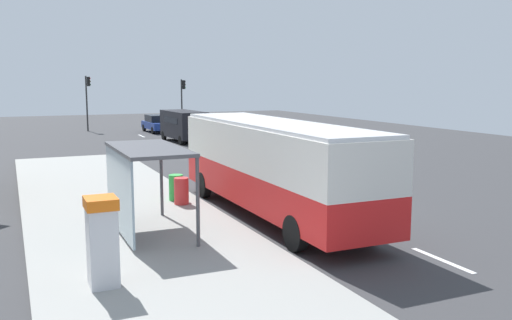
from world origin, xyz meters
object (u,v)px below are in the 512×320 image
object	(u,v)px
ticket_machine	(102,241)
recycling_bin_green	(176,188)
traffic_light_far_side	(88,94)
bus_shelter	(138,168)
traffic_light_near_side	(183,96)
white_van	(183,124)
recycling_bin_red	(181,191)
bus	(273,163)
sedan_near	(157,123)

from	to	relation	value
ticket_machine	recycling_bin_green	world-z (taller)	ticket_machine
traffic_light_far_side	bus_shelter	world-z (taller)	traffic_light_far_side
traffic_light_far_side	bus_shelter	bearing A→B (deg)	-95.20
traffic_light_near_side	ticket_machine	bearing A→B (deg)	-108.93
white_van	recycling_bin_red	distance (m)	22.11
bus	sedan_near	size ratio (longest dim) A/B	2.47
sedan_near	traffic_light_far_side	world-z (taller)	traffic_light_far_side
white_van	bus_shelter	size ratio (longest dim) A/B	1.32
white_van	traffic_light_near_side	xyz separation A→B (m)	(3.30, 11.21, 1.76)
sedan_near	traffic_light_near_side	world-z (taller)	traffic_light_near_side
white_van	sedan_near	bearing A→B (deg)	89.33
recycling_bin_red	recycling_bin_green	world-z (taller)	same
sedan_near	traffic_light_near_side	bearing A→B (deg)	41.20
traffic_light_near_side	traffic_light_far_side	world-z (taller)	traffic_light_far_side
recycling_bin_green	traffic_light_far_side	xyz separation A→B (m)	(1.10, 32.46, 2.64)
sedan_near	recycling_bin_red	bearing A→B (deg)	-102.40
bus	traffic_light_far_side	world-z (taller)	traffic_light_far_side
bus	traffic_light_far_side	distance (m)	35.56
traffic_light_near_side	bus_shelter	world-z (taller)	traffic_light_near_side
ticket_machine	traffic_light_far_side	bearing A→B (deg)	83.04
white_van	sedan_near	size ratio (longest dim) A/B	1.19
recycling_bin_green	ticket_machine	bearing A→B (deg)	-116.24
ticket_machine	bus	bearing A→B (deg)	36.60
bus	recycling_bin_red	world-z (taller)	bus
bus	bus_shelter	bearing A→B (deg)	-169.29
recycling_bin_red	white_van	bearing A→B (deg)	73.16
bus	bus_shelter	xyz separation A→B (m)	(-4.70, -0.89, 0.25)
bus	traffic_light_near_side	bearing A→B (deg)	78.25
bus	ticket_machine	size ratio (longest dim) A/B	5.68
sedan_near	ticket_machine	distance (m)	37.99
bus	traffic_light_far_side	bearing A→B (deg)	92.24
sedan_near	recycling_bin_green	size ratio (longest dim) A/B	4.69
sedan_near	ticket_machine	world-z (taller)	ticket_machine
sedan_near	recycling_bin_green	distance (m)	29.58
white_van	ticket_machine	size ratio (longest dim) A/B	2.73
traffic_light_near_side	bus_shelter	distance (m)	37.55
white_van	sedan_near	world-z (taller)	white_van
recycling_bin_green	bus_shelter	world-z (taller)	bus_shelter
recycling_bin_green	bus_shelter	size ratio (longest dim) A/B	0.24
bus	sedan_near	distance (m)	32.16
bus	traffic_light_near_side	world-z (taller)	traffic_light_near_side
recycling_bin_red	recycling_bin_green	bearing A→B (deg)	90.00
ticket_machine	bus_shelter	bearing A→B (deg)	67.20
bus	recycling_bin_red	xyz separation A→B (m)	(-2.49, 2.34, -1.19)
recycling_bin_green	sedan_near	bearing A→B (deg)	77.31
recycling_bin_green	traffic_light_far_side	bearing A→B (deg)	88.06
white_van	sedan_near	xyz separation A→B (m)	(0.10, 8.40, -0.55)
traffic_light_near_side	bus_shelter	size ratio (longest dim) A/B	1.16
bus	ticket_machine	distance (m)	7.86
bus	bus_shelter	size ratio (longest dim) A/B	2.75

